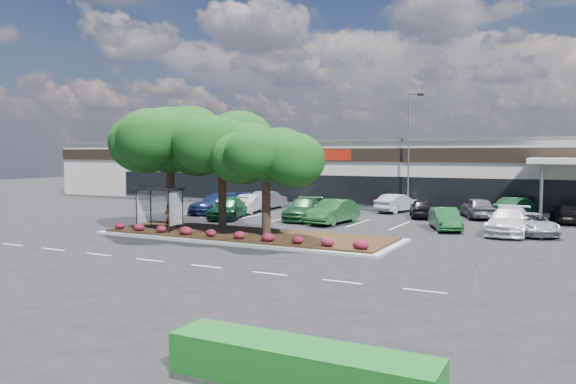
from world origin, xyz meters
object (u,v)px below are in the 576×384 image
at_px(light_pole, 410,159).
at_px(car_0, 219,203).
at_px(car_1, 228,209).
at_px(survey_stake, 477,273).

bearing_deg(light_pole, car_0, -146.42).
distance_m(car_0, car_1, 3.80).
relative_size(survey_stake, car_0, 0.18).
relative_size(light_pole, car_1, 1.95).
distance_m(light_pole, survey_stake, 28.35).
bearing_deg(car_0, car_1, -34.72).
bearing_deg(survey_stake, car_1, 144.11).
height_order(light_pole, survey_stake, light_pole).
distance_m(survey_stake, car_0, 28.93).
bearing_deg(car_0, survey_stake, -26.69).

